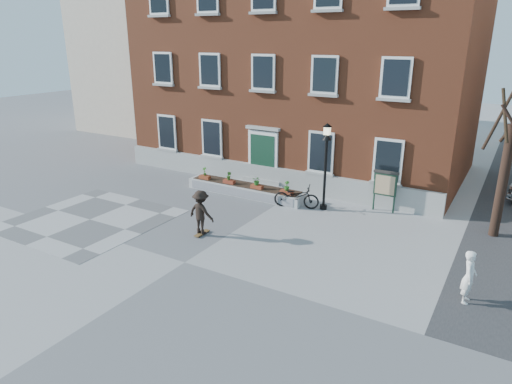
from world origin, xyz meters
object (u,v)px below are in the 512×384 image
Objects in this scene: bicycle at (296,196)px; notice_board at (385,184)px; bystander at (469,277)px; lamp_post at (326,155)px; skateboarder at (201,212)px.

notice_board reaches higher than bicycle.
bystander is 0.41× the size of lamp_post.
skateboarder is at bearing -131.29° from notice_board.
lamp_post is 2.10× the size of notice_board.
lamp_post reaches higher than skateboarder.
bicycle is 3.95m from notice_board.
notice_board is (-4.18, 6.10, 0.45)m from bystander.
bystander is at bearing -55.58° from notice_board.
lamp_post is (-6.59, 5.00, 1.72)m from bystander.
notice_board is at bearing 48.71° from skateboarder.
lamp_post is at bearing 50.63° from bystander.
bystander is (7.74, -4.54, 0.27)m from bicycle.
skateboarder is (-1.88, -4.63, 0.40)m from bicycle.
bicycle is at bearing 67.88° from skateboarder.
skateboarder reaches higher than bystander.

